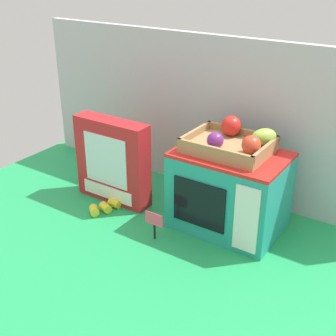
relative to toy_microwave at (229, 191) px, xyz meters
The scene contains 7 objects.
ground_plane 0.26m from the toy_microwave, 167.86° to the right, with size 1.70×1.70×0.00m, color #219E54.
display_back_panel 0.36m from the toy_microwave, 133.01° to the left, with size 1.61×0.03×0.62m, color #B7BABF.
toy_microwave is the anchor object (origin of this frame).
food_groups_crate 0.17m from the toy_microwave, 105.75° to the left, with size 0.28×0.22×0.10m.
cookie_set_box 0.47m from the toy_microwave, behind, with size 0.31×0.08×0.33m.
price_sign 0.28m from the toy_microwave, 128.86° to the right, with size 0.07×0.01×0.10m.
loose_toy_banana 0.48m from the toy_microwave, 159.09° to the right, with size 0.08×0.13×0.03m.
Camera 1 is at (0.80, -1.21, 0.88)m, focal length 48.49 mm.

